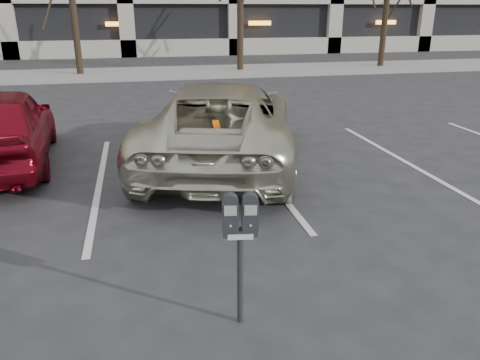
% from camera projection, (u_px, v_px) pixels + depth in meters
% --- Properties ---
extents(ground, '(140.00, 140.00, 0.00)m').
position_uv_depth(ground, '(202.00, 237.00, 5.96)').
color(ground, '#28282B').
rests_on(ground, ground).
extents(sidewalk, '(80.00, 4.00, 0.12)m').
position_uv_depth(sidewalk, '(152.00, 73.00, 20.61)').
color(sidewalk, gray).
rests_on(sidewalk, ground).
extents(stall_lines, '(16.90, 5.20, 0.00)m').
position_uv_depth(stall_lines, '(100.00, 183.00, 7.79)').
color(stall_lines, silver).
rests_on(stall_lines, ground).
extents(parking_meter, '(0.33, 0.17, 1.25)m').
position_uv_depth(parking_meter, '(240.00, 228.00, 4.02)').
color(parking_meter, black).
rests_on(parking_meter, ground).
extents(suv_silver, '(3.87, 5.90, 1.52)m').
position_uv_depth(suv_silver, '(222.00, 123.00, 8.62)').
color(suv_silver, beige).
rests_on(suv_silver, ground).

